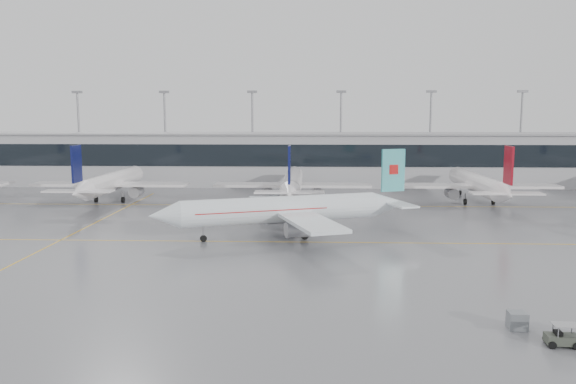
{
  "coord_description": "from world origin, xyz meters",
  "views": [
    {
      "loc": [
        3.19,
        -72.27,
        16.58
      ],
      "look_at": [
        0.0,
        12.0,
        5.0
      ],
      "focal_mm": 35.0,
      "sensor_mm": 36.0,
      "label": 1
    }
  ],
  "objects": [
    {
      "name": "taxi_line_north",
      "position": [
        0.0,
        30.0,
        0.01
      ],
      "size": [
        120.0,
        0.25,
        0.01
      ],
      "primitive_type": "cube",
      "color": "gold",
      "rests_on": "ground"
    },
    {
      "name": "ground",
      "position": [
        0.0,
        0.0,
        0.0
      ],
      "size": [
        320.0,
        320.0,
        0.0
      ],
      "primitive_type": "plane",
      "color": "slate",
      "rests_on": "ground"
    },
    {
      "name": "parked_jet_b",
      "position": [
        -35.0,
        33.69,
        3.71
      ],
      "size": [
        29.64,
        36.96,
        11.72
      ],
      "rotation": [
        0.0,
        0.0,
        1.57
      ],
      "color": "white",
      "rests_on": "ground"
    },
    {
      "name": "air_canada_jet",
      "position": [
        0.6,
        3.64,
        3.73
      ],
      "size": [
        36.27,
        29.67,
        11.74
      ],
      "rotation": [
        0.0,
        0.0,
        3.48
      ],
      "color": "white",
      "rests_on": "ground"
    },
    {
      "name": "terminal_roof",
      "position": [
        0.0,
        62.0,
        12.2
      ],
      "size": [
        182.0,
        16.0,
        0.4
      ],
      "primitive_type": "cube",
      "color": "gray",
      "rests_on": "ground"
    },
    {
      "name": "terminal_glass",
      "position": [
        0.0,
        54.45,
        7.5
      ],
      "size": [
        180.0,
        0.2,
        5.0
      ],
      "primitive_type": "cube",
      "color": "black",
      "rests_on": "ground"
    },
    {
      "name": "parked_jet_c",
      "position": [
        -0.0,
        33.69,
        3.71
      ],
      "size": [
        29.64,
        36.96,
        11.72
      ],
      "rotation": [
        0.0,
        0.0,
        1.57
      ],
      "color": "white",
      "rests_on": "ground"
    },
    {
      "name": "baggage_tug",
      "position": [
        21.52,
        -32.86,
        0.58
      ],
      "size": [
        3.43,
        1.55,
        1.65
      ],
      "rotation": [
        0.0,
        0.0,
        -0.06
      ],
      "color": "#3B4036",
      "rests_on": "ground"
    },
    {
      "name": "gse_unit",
      "position": [
        19.47,
        -29.71,
        0.7
      ],
      "size": [
        1.46,
        1.36,
        1.4
      ],
      "primitive_type": "cube",
      "rotation": [
        0.0,
        0.0,
        -0.05
      ],
      "color": "slate",
      "rests_on": "ground"
    },
    {
      "name": "taxi_line_cross",
      "position": [
        -30.0,
        15.0,
        0.01
      ],
      "size": [
        0.25,
        60.0,
        0.01
      ],
      "primitive_type": "cube",
      "color": "gold",
      "rests_on": "ground"
    },
    {
      "name": "parked_jet_d",
      "position": [
        35.0,
        33.69,
        3.71
      ],
      "size": [
        29.64,
        36.96,
        11.72
      ],
      "rotation": [
        0.0,
        0.0,
        1.57
      ],
      "color": "white",
      "rests_on": "ground"
    },
    {
      "name": "taxi_line_main",
      "position": [
        0.0,
        0.0,
        0.01
      ],
      "size": [
        120.0,
        0.25,
        0.01
      ],
      "primitive_type": "cube",
      "color": "gold",
      "rests_on": "ground"
    },
    {
      "name": "terminal",
      "position": [
        0.0,
        62.0,
        6.0
      ],
      "size": [
        180.0,
        15.0,
        12.0
      ],
      "primitive_type": "cube",
      "color": "#A2A2A6",
      "rests_on": "ground"
    },
    {
      "name": "light_masts",
      "position": [
        0.0,
        68.0,
        13.34
      ],
      "size": [
        156.4,
        1.0,
        22.6
      ],
      "color": "gray",
      "rests_on": "ground"
    }
  ]
}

